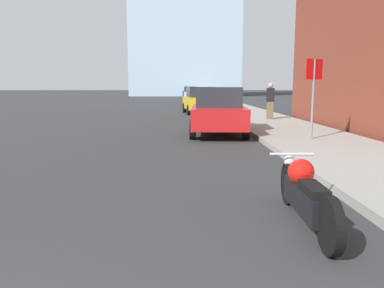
{
  "coord_description": "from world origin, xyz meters",
  "views": [
    {
      "loc": [
        1.48,
        -0.74,
        1.72
      ],
      "look_at": [
        1.65,
        5.82,
        0.71
      ],
      "focal_mm": 35.0,
      "sensor_mm": 36.0,
      "label": 1
    }
  ],
  "objects_px": {
    "parked_car_red": "(218,111)",
    "pedestrian": "(270,100)",
    "parked_car_silver": "(193,94)",
    "stop_sign": "(314,85)",
    "parked_car_yellow": "(200,100)",
    "parked_car_black": "(196,97)",
    "motorcycle": "(305,193)",
    "parked_car_blue": "(190,92)"
  },
  "relations": [
    {
      "from": "parked_car_black",
      "to": "parked_car_yellow",
      "type": "bearing_deg",
      "value": -90.72
    },
    {
      "from": "parked_car_black",
      "to": "stop_sign",
      "type": "bearing_deg",
      "value": -83.55
    },
    {
      "from": "parked_car_blue",
      "to": "stop_sign",
      "type": "height_order",
      "value": "stop_sign"
    },
    {
      "from": "stop_sign",
      "to": "pedestrian",
      "type": "bearing_deg",
      "value": 87.03
    },
    {
      "from": "parked_car_blue",
      "to": "stop_sign",
      "type": "distance_m",
      "value": 47.89
    },
    {
      "from": "stop_sign",
      "to": "parked_car_blue",
      "type": "bearing_deg",
      "value": 93.32
    },
    {
      "from": "parked_car_blue",
      "to": "stop_sign",
      "type": "bearing_deg",
      "value": -81.01
    },
    {
      "from": "parked_car_black",
      "to": "motorcycle",
      "type": "bearing_deg",
      "value": -89.47
    },
    {
      "from": "stop_sign",
      "to": "pedestrian",
      "type": "relative_size",
      "value": 1.35
    },
    {
      "from": "motorcycle",
      "to": "pedestrian",
      "type": "height_order",
      "value": "pedestrian"
    },
    {
      "from": "parked_car_yellow",
      "to": "parked_car_blue",
      "type": "height_order",
      "value": "parked_car_blue"
    },
    {
      "from": "pedestrian",
      "to": "stop_sign",
      "type": "bearing_deg",
      "value": -92.97
    },
    {
      "from": "parked_car_silver",
      "to": "motorcycle",
      "type": "bearing_deg",
      "value": -83.96
    },
    {
      "from": "parked_car_red",
      "to": "stop_sign",
      "type": "relative_size",
      "value": 1.77
    },
    {
      "from": "parked_car_silver",
      "to": "stop_sign",
      "type": "height_order",
      "value": "stop_sign"
    },
    {
      "from": "parked_car_yellow",
      "to": "stop_sign",
      "type": "relative_size",
      "value": 1.72
    },
    {
      "from": "motorcycle",
      "to": "stop_sign",
      "type": "distance_m",
      "value": 7.24
    },
    {
      "from": "motorcycle",
      "to": "parked_car_silver",
      "type": "distance_m",
      "value": 42.32
    },
    {
      "from": "parked_car_blue",
      "to": "pedestrian",
      "type": "distance_m",
      "value": 40.9
    },
    {
      "from": "stop_sign",
      "to": "pedestrian",
      "type": "distance_m",
      "value": 7.07
    },
    {
      "from": "parked_car_black",
      "to": "stop_sign",
      "type": "height_order",
      "value": "stop_sign"
    },
    {
      "from": "parked_car_yellow",
      "to": "parked_car_blue",
      "type": "bearing_deg",
      "value": 84.03
    },
    {
      "from": "parked_car_blue",
      "to": "parked_car_red",
      "type": "bearing_deg",
      "value": -84.15
    },
    {
      "from": "parked_car_yellow",
      "to": "parked_car_blue",
      "type": "xyz_separation_m",
      "value": [
        0.01,
        34.81,
        0.04
      ]
    },
    {
      "from": "motorcycle",
      "to": "parked_car_black",
      "type": "relative_size",
      "value": 0.57
    },
    {
      "from": "parked_car_yellow",
      "to": "pedestrian",
      "type": "relative_size",
      "value": 2.33
    },
    {
      "from": "parked_car_red",
      "to": "stop_sign",
      "type": "height_order",
      "value": "stop_sign"
    },
    {
      "from": "parked_car_yellow",
      "to": "parked_car_black",
      "type": "distance_m",
      "value": 10.53
    },
    {
      "from": "parked_car_black",
      "to": "stop_sign",
      "type": "relative_size",
      "value": 1.71
    },
    {
      "from": "motorcycle",
      "to": "parked_car_blue",
      "type": "distance_m",
      "value": 54.5
    },
    {
      "from": "parked_car_black",
      "to": "stop_sign",
      "type": "xyz_separation_m",
      "value": [
        2.63,
        -23.52,
        0.96
      ]
    },
    {
      "from": "motorcycle",
      "to": "parked_car_blue",
      "type": "height_order",
      "value": "parked_car_blue"
    },
    {
      "from": "parked_car_red",
      "to": "pedestrian",
      "type": "xyz_separation_m",
      "value": [
        3.0,
        4.79,
        0.21
      ]
    },
    {
      "from": "motorcycle",
      "to": "parked_car_red",
      "type": "bearing_deg",
      "value": 93.55
    },
    {
      "from": "parked_car_red",
      "to": "parked_car_blue",
      "type": "height_order",
      "value": "parked_car_blue"
    },
    {
      "from": "parked_car_silver",
      "to": "stop_sign",
      "type": "distance_m",
      "value": 35.74
    },
    {
      "from": "motorcycle",
      "to": "parked_car_yellow",
      "type": "height_order",
      "value": "parked_car_yellow"
    },
    {
      "from": "parked_car_red",
      "to": "parked_car_silver",
      "type": "distance_m",
      "value": 33.4
    },
    {
      "from": "parked_car_silver",
      "to": "pedestrian",
      "type": "relative_size",
      "value": 2.42
    },
    {
      "from": "motorcycle",
      "to": "parked_car_silver",
      "type": "bearing_deg",
      "value": 92.27
    },
    {
      "from": "motorcycle",
      "to": "parked_car_black",
      "type": "xyz_separation_m",
      "value": [
        -0.25,
        30.21,
        0.42
      ]
    },
    {
      "from": "stop_sign",
      "to": "parked_car_yellow",
      "type": "bearing_deg",
      "value": 102.06
    }
  ]
}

